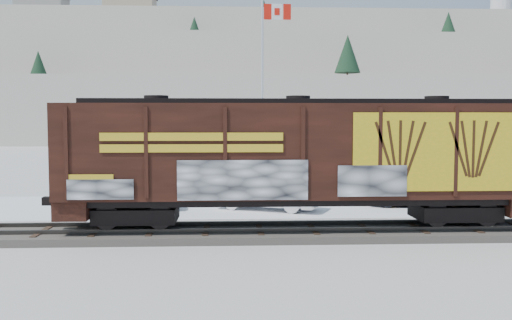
{
  "coord_description": "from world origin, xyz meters",
  "views": [
    {
      "loc": [
        -1.13,
        -21.23,
        4.36
      ],
      "look_at": [
        0.01,
        3.0,
        2.66
      ],
      "focal_mm": 40.0,
      "sensor_mm": 36.0,
      "label": 1
    }
  ],
  "objects": [
    {
      "name": "ground",
      "position": [
        0.0,
        0.0,
        0.0
      ],
      "size": [
        500.0,
        500.0,
        0.0
      ],
      "primitive_type": "plane",
      "color": "white",
      "rests_on": "ground"
    },
    {
      "name": "rail_track",
      "position": [
        0.0,
        0.0,
        0.15
      ],
      "size": [
        50.0,
        3.4,
        0.43
      ],
      "color": "#59544C",
      "rests_on": "ground"
    },
    {
      "name": "parking_strip",
      "position": [
        0.0,
        7.5,
        0.01
      ],
      "size": [
        40.0,
        8.0,
        0.03
      ],
      "primitive_type": "cube",
      "color": "white",
      "rests_on": "ground"
    },
    {
      "name": "hillside",
      "position": [
        -0.05,
        139.79,
        14.37
      ],
      "size": [
        360.0,
        110.0,
        93.0
      ],
      "color": "white",
      "rests_on": "ground"
    },
    {
      "name": "hopper_railcar",
      "position": [
        1.44,
        -0.01,
        3.05
      ],
      "size": [
        17.51,
        3.06,
        4.73
      ],
      "color": "black",
      "rests_on": "rail_track"
    },
    {
      "name": "flagpole",
      "position": [
        1.13,
        15.82,
        4.48
      ],
      "size": [
        2.3,
        0.9,
        12.02
      ],
      "color": "silver",
      "rests_on": "ground"
    },
    {
      "name": "car_silver",
      "position": [
        -5.66,
        5.98,
        0.76
      ],
      "size": [
        4.57,
        2.57,
        1.47
      ],
      "primitive_type": "imported",
      "rotation": [
        0.0,
        0.0,
        1.78
      ],
      "color": "#AEB0B5",
      "rests_on": "parking_strip"
    },
    {
      "name": "car_white",
      "position": [
        0.72,
        6.16,
        0.88
      ],
      "size": [
        5.44,
        3.66,
        1.7
      ],
      "primitive_type": "imported",
      "rotation": [
        0.0,
        0.0,
        1.17
      ],
      "color": "silver",
      "rests_on": "parking_strip"
    },
    {
      "name": "car_dark",
      "position": [
        8.1,
        6.91,
        0.7
      ],
      "size": [
        4.84,
        2.58,
        1.33
      ],
      "primitive_type": "imported",
      "rotation": [
        0.0,
        0.0,
        1.41
      ],
      "color": "black",
      "rests_on": "parking_strip"
    }
  ]
}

